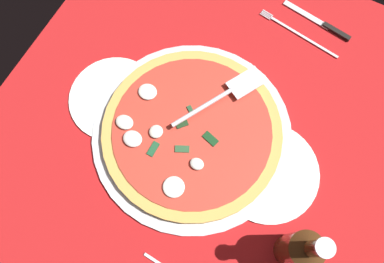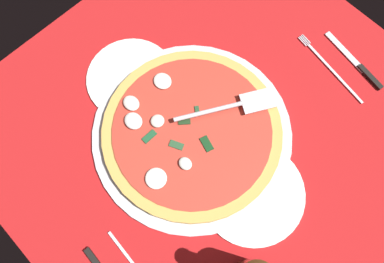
% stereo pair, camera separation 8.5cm
% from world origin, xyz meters
% --- Properties ---
extents(ground_plane, '(0.96, 0.96, 0.01)m').
position_xyz_m(ground_plane, '(0.00, 0.00, -0.00)').
color(ground_plane, red).
extents(pizza_pan, '(0.45, 0.45, 0.01)m').
position_xyz_m(pizza_pan, '(0.03, 0.05, 0.01)').
color(pizza_pan, silver).
rests_on(pizza_pan, ground_plane).
extents(dinner_plate_left, '(0.23, 0.23, 0.01)m').
position_xyz_m(dinner_plate_left, '(-0.16, 0.05, 0.01)').
color(dinner_plate_left, white).
rests_on(dinner_plate_left, ground_plane).
extents(dinner_plate_right, '(0.21, 0.21, 0.01)m').
position_xyz_m(dinner_plate_right, '(0.23, 0.06, 0.01)').
color(dinner_plate_right, white).
rests_on(dinner_plate_right, ground_plane).
extents(pizza, '(0.40, 0.40, 0.03)m').
position_xyz_m(pizza, '(0.03, 0.05, 0.02)').
color(pizza, gold).
rests_on(pizza, pizza_pan).
extents(pizza_server, '(0.14, 0.22, 0.01)m').
position_xyz_m(pizza_server, '(0.00, -0.04, 0.05)').
color(pizza_server, silver).
rests_on(pizza_server, pizza).
extents(place_setting_near, '(0.23, 0.15, 0.01)m').
position_xyz_m(place_setting_near, '(-0.11, -0.33, 0.00)').
color(place_setting_near, white).
rests_on(place_setting_near, ground_plane).
extents(beer_bottle, '(0.07, 0.07, 0.23)m').
position_xyz_m(beer_bottle, '(-0.27, 0.18, 0.09)').
color(beer_bottle, '#4F2D15').
rests_on(beer_bottle, ground_plane).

